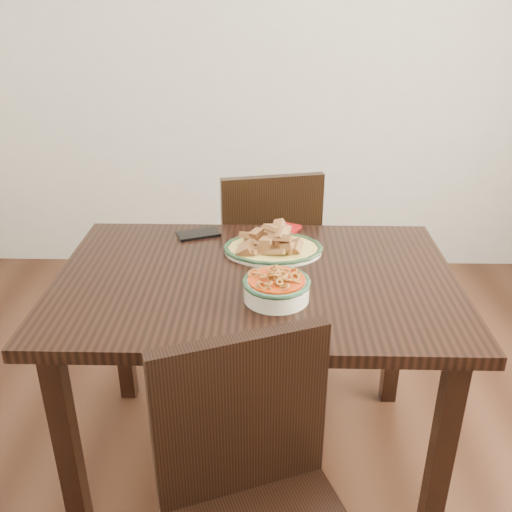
{
  "coord_description": "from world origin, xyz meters",
  "views": [
    {
      "loc": [
        0.09,
        -1.47,
        1.58
      ],
      "look_at": [
        0.05,
        0.14,
        0.81
      ],
      "focal_mm": 40.0,
      "sensor_mm": 36.0,
      "label": 1
    }
  ],
  "objects_px": {
    "noodle_bowl": "(276,286)",
    "fish_plate": "(273,240)",
    "chair_near": "(257,504)",
    "dining_table": "(256,301)",
    "chair_far": "(266,253)",
    "smartphone": "(198,234)"
  },
  "relations": [
    {
      "from": "chair_far",
      "to": "fish_plate",
      "type": "height_order",
      "value": "chair_far"
    },
    {
      "from": "noodle_bowl",
      "to": "chair_far",
      "type": "bearing_deg",
      "value": 92.28
    },
    {
      "from": "dining_table",
      "to": "chair_near",
      "type": "bearing_deg",
      "value": -88.43
    },
    {
      "from": "noodle_bowl",
      "to": "fish_plate",
      "type": "bearing_deg",
      "value": 91.48
    },
    {
      "from": "fish_plate",
      "to": "smartphone",
      "type": "distance_m",
      "value": 0.31
    },
    {
      "from": "chair_far",
      "to": "smartphone",
      "type": "relative_size",
      "value": 5.91
    },
    {
      "from": "chair_near",
      "to": "noodle_bowl",
      "type": "height_order",
      "value": "chair_near"
    },
    {
      "from": "dining_table",
      "to": "chair_far",
      "type": "distance_m",
      "value": 0.71
    },
    {
      "from": "chair_far",
      "to": "chair_near",
      "type": "xyz_separation_m",
      "value": [
        -0.01,
        -1.35,
        0.0
      ]
    },
    {
      "from": "dining_table",
      "to": "noodle_bowl",
      "type": "xyz_separation_m",
      "value": [
        0.06,
        -0.14,
        0.14
      ]
    },
    {
      "from": "fish_plate",
      "to": "smartphone",
      "type": "xyz_separation_m",
      "value": [
        -0.27,
        0.14,
        -0.04
      ]
    },
    {
      "from": "smartphone",
      "to": "dining_table",
      "type": "bearing_deg",
      "value": -77.04
    },
    {
      "from": "chair_far",
      "to": "fish_plate",
      "type": "xyz_separation_m",
      "value": [
        0.02,
        -0.51,
        0.3
      ]
    },
    {
      "from": "smartphone",
      "to": "fish_plate",
      "type": "bearing_deg",
      "value": -48.34
    },
    {
      "from": "smartphone",
      "to": "noodle_bowl",
      "type": "bearing_deg",
      "value": -80.12
    },
    {
      "from": "fish_plate",
      "to": "noodle_bowl",
      "type": "height_order",
      "value": "fish_plate"
    },
    {
      "from": "noodle_bowl",
      "to": "dining_table",
      "type": "bearing_deg",
      "value": 113.96
    },
    {
      "from": "chair_far",
      "to": "noodle_bowl",
      "type": "height_order",
      "value": "chair_far"
    },
    {
      "from": "chair_near",
      "to": "smartphone",
      "type": "xyz_separation_m",
      "value": [
        -0.24,
        0.97,
        0.26
      ]
    },
    {
      "from": "dining_table",
      "to": "smartphone",
      "type": "bearing_deg",
      "value": 124.67
    },
    {
      "from": "chair_near",
      "to": "noodle_bowl",
      "type": "xyz_separation_m",
      "value": [
        0.05,
        0.51,
        0.29
      ]
    },
    {
      "from": "chair_near",
      "to": "dining_table",
      "type": "bearing_deg",
      "value": 70.55
    }
  ]
}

